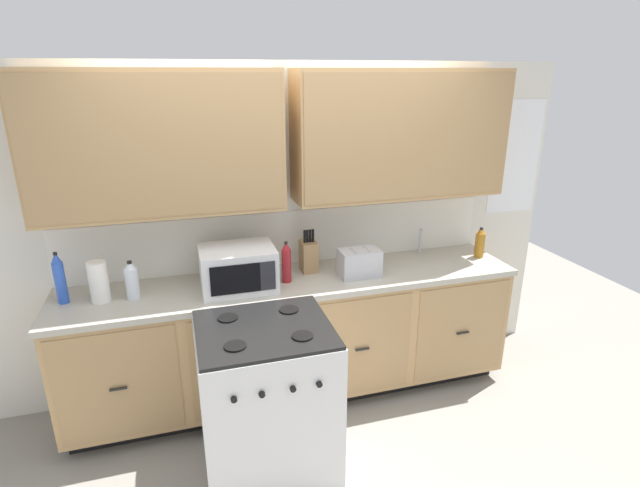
# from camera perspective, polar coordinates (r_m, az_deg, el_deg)

# --- Properties ---
(ground_plane) EXTENTS (8.00, 8.00, 0.00)m
(ground_plane) POSITION_cam_1_polar(r_m,az_deg,el_deg) (3.65, -1.49, -19.53)
(ground_plane) COLOR gray
(wall_unit) EXTENTS (4.32, 0.40, 2.36)m
(wall_unit) POSITION_cam_1_polar(r_m,az_deg,el_deg) (3.39, -3.90, 7.94)
(wall_unit) COLOR silver
(wall_unit) RESTS_ON ground_plane
(counter_run) EXTENTS (3.15, 0.64, 0.93)m
(counter_run) POSITION_cam_1_polar(r_m,az_deg,el_deg) (3.61, -2.77, -10.71)
(counter_run) COLOR black
(counter_run) RESTS_ON ground_plane
(stove_range) EXTENTS (0.76, 0.68, 0.95)m
(stove_range) POSITION_cam_1_polar(r_m,az_deg,el_deg) (3.05, -6.16, -17.38)
(stove_range) COLOR white
(stove_range) RESTS_ON ground_plane
(microwave) EXTENTS (0.48, 0.37, 0.28)m
(microwave) POSITION_cam_1_polar(r_m,az_deg,el_deg) (3.26, -9.48, -2.83)
(microwave) COLOR white
(microwave) RESTS_ON counter_run
(toaster) EXTENTS (0.28, 0.18, 0.19)m
(toaster) POSITION_cam_1_polar(r_m,az_deg,el_deg) (3.43, 4.57, -2.23)
(toaster) COLOR #B7B7BC
(toaster) RESTS_ON counter_run
(knife_block) EXTENTS (0.11, 0.14, 0.31)m
(knife_block) POSITION_cam_1_polar(r_m,az_deg,el_deg) (3.50, -1.33, -1.40)
(knife_block) COLOR #9C794E
(knife_block) RESTS_ON counter_run
(sink_faucet) EXTENTS (0.02, 0.02, 0.20)m
(sink_faucet) POSITION_cam_1_polar(r_m,az_deg,el_deg) (3.92, 11.53, 0.27)
(sink_faucet) COLOR #B2B5BA
(sink_faucet) RESTS_ON counter_run
(paper_towel_roll) EXTENTS (0.12, 0.12, 0.26)m
(paper_towel_roll) POSITION_cam_1_polar(r_m,az_deg,el_deg) (3.33, -24.24, -4.06)
(paper_towel_roll) COLOR white
(paper_towel_roll) RESTS_ON counter_run
(bottle_red) EXTENTS (0.06, 0.06, 0.29)m
(bottle_red) POSITION_cam_1_polar(r_m,az_deg,el_deg) (3.31, -3.91, -2.20)
(bottle_red) COLOR maroon
(bottle_red) RESTS_ON counter_run
(bottle_clear) EXTENTS (0.08, 0.08, 0.25)m
(bottle_clear) POSITION_cam_1_polar(r_m,az_deg,el_deg) (3.29, -20.96, -3.99)
(bottle_clear) COLOR silver
(bottle_clear) RESTS_ON counter_run
(bottle_amber) EXTENTS (0.07, 0.07, 0.24)m
(bottle_amber) POSITION_cam_1_polar(r_m,az_deg,el_deg) (3.96, 18.02, 0.11)
(bottle_amber) COLOR #9E6619
(bottle_amber) RESTS_ON counter_run
(bottle_blue) EXTENTS (0.07, 0.07, 0.33)m
(bottle_blue) POSITION_cam_1_polar(r_m,az_deg,el_deg) (3.39, -27.91, -3.61)
(bottle_blue) COLOR blue
(bottle_blue) RESTS_ON counter_run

